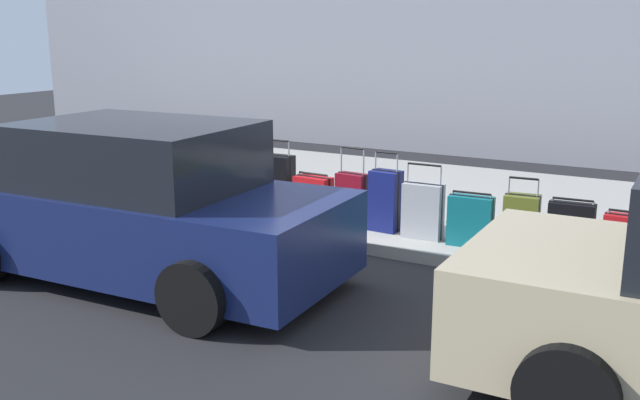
% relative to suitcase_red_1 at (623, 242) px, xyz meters
% --- Properties ---
extents(ground_plane, '(40.00, 40.00, 0.00)m').
position_rel_suitcase_red_1_xyz_m(ground_plane, '(3.38, 0.48, -0.42)').
color(ground_plane, black).
extents(sidewalk_curb, '(18.00, 5.00, 0.14)m').
position_rel_suitcase_red_1_xyz_m(sidewalk_curb, '(3.38, -2.02, -0.35)').
color(sidewalk_curb, '#9E9B93').
rests_on(sidewalk_curb, ground_plane).
extents(suitcase_red_1, '(0.40, 0.21, 0.61)m').
position_rel_suitcase_red_1_xyz_m(suitcase_red_1, '(0.00, 0.00, 0.00)').
color(suitcase_red_1, red).
rests_on(suitcase_red_1, sidewalk_curb).
extents(suitcase_black_2, '(0.47, 0.21, 0.64)m').
position_rel_suitcase_red_1_xyz_m(suitcase_black_2, '(0.53, -0.11, 0.02)').
color(suitcase_black_2, black).
rests_on(suitcase_black_2, sidewalk_curb).
extents(suitcase_olive_3, '(0.38, 0.28, 0.81)m').
position_rel_suitcase_red_1_xyz_m(suitcase_olive_3, '(1.05, -0.11, 0.03)').
color(suitcase_olive_3, '#59601E').
rests_on(suitcase_olive_3, sidewalk_curb).
extents(suitcase_teal_4, '(0.49, 0.23, 0.62)m').
position_rel_suitcase_red_1_xyz_m(suitcase_teal_4, '(1.57, -0.01, 0.00)').
color(suitcase_teal_4, '#0F606B').
rests_on(suitcase_teal_4, sidewalk_curb).
extents(suitcase_silver_5, '(0.46, 0.22, 0.87)m').
position_rel_suitcase_red_1_xyz_m(suitcase_silver_5, '(2.14, -0.03, 0.04)').
color(suitcase_silver_5, '#9EA0A8').
rests_on(suitcase_silver_5, sidewalk_curb).
extents(suitcase_navy_6, '(0.36, 0.27, 0.96)m').
position_rel_suitcase_red_1_xyz_m(suitcase_navy_6, '(2.64, -0.11, 0.09)').
color(suitcase_navy_6, navy).
rests_on(suitcase_navy_6, sidewalk_curb).
extents(suitcase_maroon_7, '(0.39, 0.23, 0.97)m').
position_rel_suitcase_red_1_xyz_m(suitcase_maroon_7, '(3.11, -0.15, 0.04)').
color(suitcase_maroon_7, maroon).
rests_on(suitcase_maroon_7, sidewalk_curb).
extents(suitcase_red_8, '(0.49, 0.26, 0.60)m').
position_rel_suitcase_red_1_xyz_m(suitcase_red_8, '(3.64, -0.12, -0.00)').
color(suitcase_red_8, red).
rests_on(suitcase_red_8, sidewalk_curb).
extents(suitcase_black_9, '(0.39, 0.25, 0.98)m').
position_rel_suitcase_red_1_xyz_m(suitcase_black_9, '(4.17, -0.14, 0.11)').
color(suitcase_black_9, black).
rests_on(suitcase_black_9, sidewalk_curb).
extents(suitcase_olive_10, '(0.42, 0.27, 0.80)m').
position_rel_suitcase_red_1_xyz_m(suitcase_olive_10, '(4.67, -0.03, 0.02)').
color(suitcase_olive_10, '#59601E').
rests_on(suitcase_olive_10, sidewalk_curb).
extents(suitcase_teal_11, '(0.47, 0.22, 0.73)m').
position_rel_suitcase_red_1_xyz_m(suitcase_teal_11, '(5.20, -0.05, -0.01)').
color(suitcase_teal_11, '#0F606B').
rests_on(suitcase_teal_11, sidewalk_curb).
extents(fire_hydrant, '(0.39, 0.21, 0.71)m').
position_rel_suitcase_red_1_xyz_m(fire_hydrant, '(6.17, -0.07, 0.10)').
color(fire_hydrant, '#D89E0C').
rests_on(fire_hydrant, sidewalk_curb).
extents(bollard_post, '(0.12, 0.12, 0.75)m').
position_rel_suitcase_red_1_xyz_m(bollard_post, '(6.83, 0.08, 0.10)').
color(bollard_post, brown).
rests_on(bollard_post, sidewalk_curb).
extents(parked_car_navy_1, '(4.31, 2.14, 1.59)m').
position_rel_suitcase_red_1_xyz_m(parked_car_navy_1, '(4.28, 2.27, 0.33)').
color(parked_car_navy_1, '#141E4C').
rests_on(parked_car_navy_1, ground_plane).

